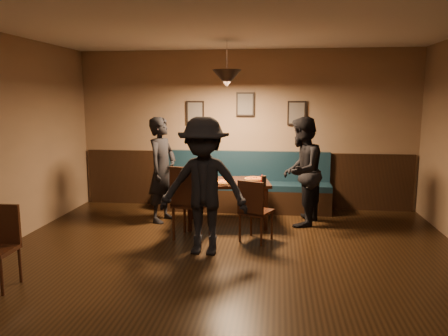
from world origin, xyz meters
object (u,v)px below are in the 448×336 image
object	(u,v)px
dining_table	(227,203)
tabasco_bottle	(262,178)
diner_left	(162,170)
soda_glass	(264,181)
diner_right	(301,172)
diner_front	(204,186)
booth_bench	(244,182)
chair_near_left	(192,202)
chair_near_right	(256,210)

from	to	relation	value
dining_table	tabasco_bottle	bearing A→B (deg)	-13.34
tabasco_bottle	diner_left	bearing A→B (deg)	176.11
diner_left	soda_glass	bearing A→B (deg)	-87.09
diner_right	dining_table	bearing A→B (deg)	-66.26
diner_left	diner_right	size ratio (longest dim) A/B	0.99
dining_table	diner_front	world-z (taller)	diner_front
booth_bench	dining_table	bearing A→B (deg)	-101.81
diner_right	booth_bench	bearing A→B (deg)	-112.00
dining_table	chair_near_left	xyz separation A→B (m)	(-0.41, -0.72, 0.18)
booth_bench	chair_near_left	distance (m)	1.73
chair_near_left	tabasco_bottle	world-z (taller)	chair_near_left
booth_bench	diner_left	size ratio (longest dim) A/B	1.80
diner_right	soda_glass	size ratio (longest dim) A/B	11.22
dining_table	tabasco_bottle	xyz separation A→B (m)	(0.54, -0.04, 0.41)
diner_right	diner_front	bearing A→B (deg)	-24.40
soda_glass	chair_near_left	bearing A→B (deg)	-157.77
diner_right	chair_near_left	bearing A→B (deg)	-44.07
chair_near_left	soda_glass	xyz separation A→B (m)	(0.99, 0.40, 0.25)
tabasco_bottle	soda_glass	bearing A→B (deg)	-82.41
chair_near_left	tabasco_bottle	xyz separation A→B (m)	(0.95, 0.68, 0.23)
diner_left	soda_glass	size ratio (longest dim) A/B	11.14
diner_right	tabasco_bottle	bearing A→B (deg)	-57.37
booth_bench	soda_glass	bearing A→B (deg)	-72.24
diner_front	dining_table	bearing A→B (deg)	87.42
diner_left	diner_front	size ratio (longest dim) A/B	0.96
diner_front	soda_glass	xyz separation A→B (m)	(0.72, 0.99, -0.10)
booth_bench	diner_left	xyz separation A→B (m)	(-1.23, -0.84, 0.33)
soda_glass	chair_near_right	bearing A→B (deg)	-101.48
chair_near_left	diner_right	size ratio (longest dim) A/B	0.62
dining_table	chair_near_right	size ratio (longest dim) A/B	1.49
diner_left	soda_glass	xyz separation A→B (m)	(1.62, -0.38, -0.07)
diner_right	soda_glass	bearing A→B (deg)	-34.60
soda_glass	tabasco_bottle	xyz separation A→B (m)	(-0.04, 0.28, -0.01)
booth_bench	diner_right	world-z (taller)	diner_right
diner_left	booth_bench	bearing A→B (deg)	-39.57
diner_front	diner_right	bearing A→B (deg)	51.68
diner_right	tabasco_bottle	world-z (taller)	diner_right
chair_near_left	chair_near_right	xyz separation A→B (m)	(0.90, -0.02, -0.09)
diner_left	diner_front	bearing A→B (deg)	-130.57
chair_near_left	tabasco_bottle	bearing A→B (deg)	46.13
chair_near_right	tabasco_bottle	world-z (taller)	chair_near_right
chair_near_right	diner_front	bearing A→B (deg)	-113.47
diner_front	booth_bench	bearing A→B (deg)	85.04
chair_near_left	booth_bench	bearing A→B (deg)	80.39
chair_near_left	tabasco_bottle	distance (m)	1.19
booth_bench	diner_left	bearing A→B (deg)	-145.78
dining_table	diner_right	xyz separation A→B (m)	(1.14, 0.13, 0.49)
booth_bench	chair_near_right	distance (m)	1.67
chair_near_right	diner_left	size ratio (longest dim) A/B	0.52
diner_right	soda_glass	distance (m)	0.72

